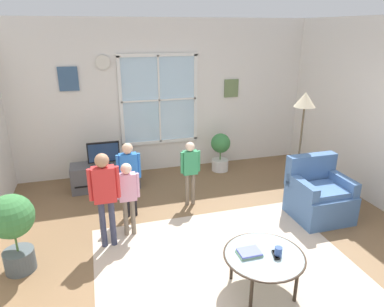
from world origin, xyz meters
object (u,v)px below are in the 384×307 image
object	(u,v)px
book_stack	(249,253)
remote_near_cup	(276,255)
coffee_table	(264,257)
person_pink_shirt	(128,191)
television	(104,152)
person_blue_shirt	(129,172)
potted_plant_corner	(13,225)
person_red_shirt	(105,190)
floor_lamp	(304,111)
cup	(278,252)
potted_plant_by_window	(220,150)
armchair	(319,196)
tv_stand	(106,176)
person_green_shirt	(190,166)
remote_near_books	(275,255)

from	to	relation	value
book_stack	remote_near_cup	size ratio (longest dim) A/B	1.71
coffee_table	person_pink_shirt	distance (m)	1.89
television	person_blue_shirt	size ratio (longest dim) A/B	0.47
book_stack	remote_near_cup	distance (m)	0.27
coffee_table	person_blue_shirt	size ratio (longest dim) A/B	0.74
person_pink_shirt	potted_plant_corner	bearing A→B (deg)	-163.63
person_blue_shirt	person_red_shirt	size ratio (longest dim) A/B	0.91
floor_lamp	person_pink_shirt	bearing A→B (deg)	-172.42
cup	television	bearing A→B (deg)	116.76
person_red_shirt	potted_plant_by_window	xyz separation A→B (m)	(2.22, 1.94, -0.36)
potted_plant_by_window	coffee_table	bearing A→B (deg)	-102.92
armchair	floor_lamp	bearing A→B (deg)	86.99
potted_plant_corner	person_blue_shirt	bearing A→B (deg)	32.49
armchair	remote_near_cup	xyz separation A→B (m)	(-1.37, -1.22, 0.12)
book_stack	potted_plant_by_window	size ratio (longest dim) A/B	0.33
television	potted_plant_by_window	bearing A→B (deg)	5.08
potted_plant_corner	person_pink_shirt	bearing A→B (deg)	16.37
cup	person_red_shirt	bearing A→B (deg)	140.57
remote_near_cup	potted_plant_corner	size ratio (longest dim) A/B	0.15
armchair	person_blue_shirt	size ratio (longest dim) A/B	0.77
armchair	person_red_shirt	size ratio (longest dim) A/B	0.70
person_blue_shirt	person_red_shirt	xyz separation A→B (m)	(-0.36, -0.67, 0.07)
book_stack	coffee_table	bearing A→B (deg)	-19.39
television	floor_lamp	size ratio (longest dim) A/B	0.31
coffee_table	person_red_shirt	bearing A→B (deg)	139.68
tv_stand	cup	world-z (taller)	cup
person_green_shirt	potted_plant_corner	world-z (taller)	person_green_shirt
coffee_table	remote_near_cup	distance (m)	0.12
coffee_table	remote_near_cup	bearing A→B (deg)	-24.60
television	potted_plant_by_window	xyz separation A→B (m)	(2.16, 0.19, -0.23)
coffee_table	cup	distance (m)	0.16
remote_near_cup	person_pink_shirt	xyz separation A→B (m)	(-1.31, 1.49, 0.19)
potted_plant_by_window	remote_near_cup	bearing A→B (deg)	-100.94
tv_stand	cup	distance (m)	3.45
armchair	potted_plant_corner	size ratio (longest dim) A/B	0.93
tv_stand	remote_near_cup	distance (m)	3.43
armchair	person_red_shirt	xyz separation A→B (m)	(-2.97, 0.10, 0.45)
cup	floor_lamp	xyz separation A→B (m)	(1.39, 1.86, 0.95)
person_blue_shirt	potted_plant_corner	world-z (taller)	person_blue_shirt
person_blue_shirt	potted_plant_by_window	size ratio (longest dim) A/B	1.53
book_stack	remote_near_books	xyz separation A→B (m)	(0.24, -0.09, -0.01)
person_pink_shirt	potted_plant_by_window	xyz separation A→B (m)	(1.94, 1.76, -0.22)
book_stack	tv_stand	bearing A→B (deg)	113.44
television	person_blue_shirt	xyz separation A→B (m)	(0.30, -1.08, 0.06)
armchair	person_green_shirt	size ratio (longest dim) A/B	0.85
remote_near_books	potted_plant_corner	size ratio (longest dim) A/B	0.15
cup	person_pink_shirt	world-z (taller)	person_pink_shirt
television	remote_near_books	bearing A→B (deg)	-63.47
floor_lamp	person_red_shirt	bearing A→B (deg)	-169.85
book_stack	remote_near_books	bearing A→B (deg)	-21.48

